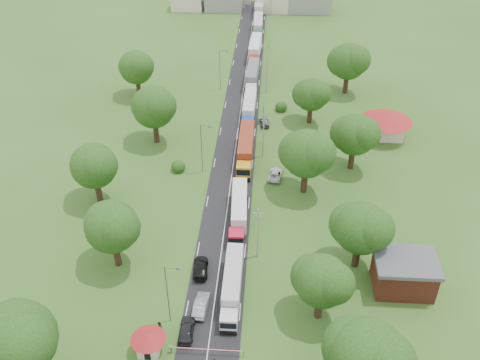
# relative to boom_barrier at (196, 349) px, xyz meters

# --- Properties ---
(ground) EXTENTS (260.00, 260.00, 0.00)m
(ground) POSITION_rel_boom_barrier_xyz_m (1.36, 25.00, -0.89)
(ground) COLOR #31561C
(ground) RESTS_ON ground
(road) EXTENTS (8.00, 200.00, 0.04)m
(road) POSITION_rel_boom_barrier_xyz_m (1.36, 45.00, -0.89)
(road) COLOR black
(road) RESTS_ON ground
(boom_barrier) EXTENTS (9.22, 0.35, 1.18)m
(boom_barrier) POSITION_rel_boom_barrier_xyz_m (0.00, 0.00, 0.00)
(boom_barrier) COLOR slate
(boom_barrier) RESTS_ON ground
(guard_booth) EXTENTS (4.40, 4.40, 3.45)m
(guard_booth) POSITION_rel_boom_barrier_xyz_m (-5.84, -0.00, 1.27)
(guard_booth) COLOR beige
(guard_booth) RESTS_ON ground
(info_sign) EXTENTS (0.12, 3.10, 4.10)m
(info_sign) POSITION_rel_boom_barrier_xyz_m (6.56, 60.00, 2.11)
(info_sign) COLOR slate
(info_sign) RESTS_ON ground
(pole_1) EXTENTS (1.60, 0.24, 9.00)m
(pole_1) POSITION_rel_boom_barrier_xyz_m (6.86, 18.00, 3.79)
(pole_1) COLOR gray
(pole_1) RESTS_ON ground
(pole_2) EXTENTS (1.60, 0.24, 9.00)m
(pole_2) POSITION_rel_boom_barrier_xyz_m (6.86, 46.00, 3.79)
(pole_2) COLOR gray
(pole_2) RESTS_ON ground
(pole_3) EXTENTS (1.60, 0.24, 9.00)m
(pole_3) POSITION_rel_boom_barrier_xyz_m (6.86, 74.00, 3.79)
(pole_3) COLOR gray
(pole_3) RESTS_ON ground
(pole_4) EXTENTS (1.60, 0.24, 9.00)m
(pole_4) POSITION_rel_boom_barrier_xyz_m (6.86, 102.00, 3.79)
(pole_4) COLOR gray
(pole_4) RESTS_ON ground
(pole_5) EXTENTS (1.60, 0.24, 9.00)m
(pole_5) POSITION_rel_boom_barrier_xyz_m (6.86, 130.00, 3.79)
(pole_5) COLOR gray
(pole_5) RESTS_ON ground
(lamp_0) EXTENTS (2.03, 0.22, 10.00)m
(lamp_0) POSITION_rel_boom_barrier_xyz_m (-3.99, 5.00, 4.66)
(lamp_0) COLOR slate
(lamp_0) RESTS_ON ground
(lamp_1) EXTENTS (2.03, 0.22, 10.00)m
(lamp_1) POSITION_rel_boom_barrier_xyz_m (-3.99, 40.00, 4.66)
(lamp_1) COLOR slate
(lamp_1) RESTS_ON ground
(lamp_2) EXTENTS (2.03, 0.22, 10.00)m
(lamp_2) POSITION_rel_boom_barrier_xyz_m (-3.99, 75.00, 4.66)
(lamp_2) COLOR slate
(lamp_2) RESTS_ON ground
(tree_1) EXTENTS (9.60, 9.60, 12.05)m
(tree_1) POSITION_rel_boom_barrier_xyz_m (19.34, -4.83, 6.96)
(tree_1) COLOR #382616
(tree_1) RESTS_ON ground
(tree_2) EXTENTS (8.00, 8.00, 10.10)m
(tree_2) POSITION_rel_boom_barrier_xyz_m (15.35, 7.14, 5.70)
(tree_2) COLOR #382616
(tree_2) RESTS_ON ground
(tree_3) EXTENTS (8.80, 8.80, 11.07)m
(tree_3) POSITION_rel_boom_barrier_xyz_m (21.35, 17.16, 6.33)
(tree_3) COLOR #382616
(tree_3) RESTS_ON ground
(tree_4) EXTENTS (9.60, 9.60, 12.05)m
(tree_4) POSITION_rel_boom_barrier_xyz_m (14.34, 35.17, 6.96)
(tree_4) COLOR #382616
(tree_4) RESTS_ON ground
(tree_5) EXTENTS (8.80, 8.80, 11.07)m
(tree_5) POSITION_rel_boom_barrier_xyz_m (23.35, 43.16, 6.33)
(tree_5) COLOR #382616
(tree_5) RESTS_ON ground
(tree_6) EXTENTS (8.00, 8.00, 10.10)m
(tree_6) POSITION_rel_boom_barrier_xyz_m (16.35, 60.14, 5.70)
(tree_6) COLOR #382616
(tree_6) RESTS_ON ground
(tree_7) EXTENTS (9.60, 9.60, 12.05)m
(tree_7) POSITION_rel_boom_barrier_xyz_m (25.34, 75.17, 6.96)
(tree_7) COLOR #382616
(tree_7) RESTS_ON ground
(tree_9) EXTENTS (9.60, 9.60, 12.05)m
(tree_9) POSITION_rel_boom_barrier_xyz_m (-18.66, -4.83, 6.96)
(tree_9) COLOR #382616
(tree_9) RESTS_ON ground
(tree_10) EXTENTS (8.80, 8.80, 11.07)m
(tree_10) POSITION_rel_boom_barrier_xyz_m (-13.65, 15.16, 6.33)
(tree_10) COLOR #382616
(tree_10) RESTS_ON ground
(tree_11) EXTENTS (8.80, 8.80, 11.07)m
(tree_11) POSITION_rel_boom_barrier_xyz_m (-20.65, 30.16, 6.33)
(tree_11) COLOR #382616
(tree_11) RESTS_ON ground
(tree_12) EXTENTS (9.60, 9.60, 12.05)m
(tree_12) POSITION_rel_boom_barrier_xyz_m (-14.66, 50.17, 6.96)
(tree_12) COLOR #382616
(tree_12) RESTS_ON ground
(tree_13) EXTENTS (8.80, 8.80, 11.07)m
(tree_13) POSITION_rel_boom_barrier_xyz_m (-22.65, 70.16, 6.33)
(tree_13) COLOR #382616
(tree_13) RESTS_ON ground
(house_brick) EXTENTS (8.60, 6.60, 5.20)m
(house_brick) POSITION_rel_boom_barrier_xyz_m (27.36, 13.00, 1.76)
(house_brick) COLOR maroon
(house_brick) RESTS_ON ground
(house_cream) EXTENTS (10.08, 10.08, 5.80)m
(house_cream) POSITION_rel_boom_barrier_xyz_m (31.36, 55.00, 2.75)
(house_cream) COLOR beige
(house_cream) RESTS_ON ground
(distant_town) EXTENTS (52.00, 8.00, 8.00)m
(distant_town) POSITION_rel_boom_barrier_xyz_m (2.04, 135.00, 2.60)
(distant_town) COLOR gray
(distant_town) RESTS_ON ground
(truck_0) EXTENTS (2.37, 13.65, 3.78)m
(truck_0) POSITION_rel_boom_barrier_xyz_m (3.71, 10.04, 1.12)
(truck_0) COLOR silver
(truck_0) RESTS_ON ground
(truck_1) EXTENTS (2.96, 14.14, 3.91)m
(truck_1) POSITION_rel_boom_barrier_xyz_m (3.55, 26.21, 1.18)
(truck_1) COLOR red
(truck_1) RESTS_ON ground
(truck_2) EXTENTS (2.66, 15.52, 4.31)m
(truck_2) POSITION_rel_boom_barrier_xyz_m (3.59, 45.06, 1.39)
(truck_2) COLOR orange
(truck_2) RESTS_ON ground
(truck_3) EXTENTS (2.60, 14.28, 3.96)m
(truck_3) POSITION_rel_boom_barrier_xyz_m (3.43, 61.73, 1.21)
(truck_3) COLOR #1A3FA1
(truck_3) RESTS_ON ground
(truck_4) EXTENTS (2.99, 14.89, 4.12)m
(truck_4) POSITION_rel_boom_barrier_xyz_m (3.30, 77.99, 1.29)
(truck_4) COLOR silver
(truck_4) RESTS_ON ground
(truck_5) EXTENTS (3.19, 15.76, 4.36)m
(truck_5) POSITION_rel_boom_barrier_xyz_m (3.29, 94.83, 1.42)
(truck_5) COLOR maroon
(truck_5) RESTS_ON ground
(truck_6) EXTENTS (2.71, 14.82, 4.10)m
(truck_6) POSITION_rel_boom_barrier_xyz_m (3.38, 113.39, 1.29)
(truck_6) COLOR #215A2E
(truck_6) RESTS_ON ground
(truck_7) EXTENTS (2.61, 14.49, 4.02)m
(truck_7) POSITION_rel_boom_barrier_xyz_m (3.23, 130.35, 1.24)
(truck_7) COLOR #BCBCBC
(truck_7) RESTS_ON ground
(car_lane_front) EXTENTS (1.97, 4.72, 1.60)m
(car_lane_front) POSITION_rel_boom_barrier_xyz_m (-1.64, 2.98, -0.09)
(car_lane_front) COLOR black
(car_lane_front) RESTS_ON ground
(car_lane_mid) EXTENTS (2.03, 4.96, 1.60)m
(car_lane_mid) POSITION_rel_boom_barrier_xyz_m (-0.29, 7.19, -0.09)
(car_lane_mid) COLOR gray
(car_lane_mid) RESTS_ON ground
(car_lane_rear) EXTENTS (2.49, 5.27, 1.48)m
(car_lane_rear) POSITION_rel_boom_barrier_xyz_m (-1.24, 14.28, -0.15)
(car_lane_rear) COLOR black
(car_lane_rear) RESTS_ON ground
(car_verge_near) EXTENTS (3.05, 5.26, 1.38)m
(car_verge_near) POSITION_rel_boom_barrier_xyz_m (9.36, 39.00, -0.20)
(car_verge_near) COLOR silver
(car_verge_near) RESTS_ON ground
(car_verge_far) EXTENTS (2.23, 4.49, 1.47)m
(car_verge_far) POSITION_rel_boom_barrier_xyz_m (6.86, 58.39, -0.16)
(car_verge_far) COLOR #515258
(car_verge_far) RESTS_ON ground
(pedestrian_booth) EXTENTS (0.85, 0.99, 1.77)m
(pedestrian_booth) POSITION_rel_boom_barrier_xyz_m (-5.14, 3.00, -0.01)
(pedestrian_booth) COLOR gray
(pedestrian_booth) RESTS_ON ground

